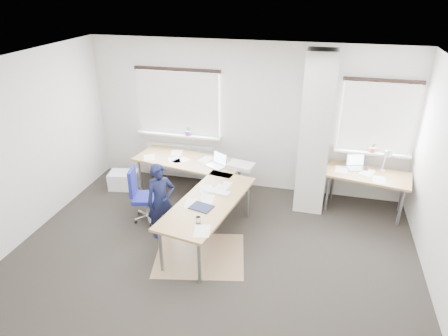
% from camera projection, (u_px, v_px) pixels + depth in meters
% --- Properties ---
extents(ground, '(6.00, 6.00, 0.00)m').
position_uv_depth(ground, '(210.00, 261.00, 5.87)').
color(ground, '#292621').
rests_on(ground, ground).
extents(room_shell, '(6.04, 5.04, 2.82)m').
position_uv_depth(room_shell, '(230.00, 141.00, 5.47)').
color(room_shell, silver).
rests_on(room_shell, ground).
extents(floor_mat, '(1.51, 1.35, 0.01)m').
position_uv_depth(floor_mat, '(200.00, 255.00, 5.99)').
color(floor_mat, '#977852').
rests_on(floor_mat, ground).
extents(white_crate, '(0.61, 0.48, 0.33)m').
position_uv_depth(white_crate, '(124.00, 180.00, 7.85)').
color(white_crate, white).
rests_on(white_crate, ground).
extents(desk_main, '(2.40, 2.98, 0.96)m').
position_uv_depth(desk_main, '(201.00, 181.00, 6.68)').
color(desk_main, olive).
rests_on(desk_main, ground).
extents(desk_side, '(1.50, 0.93, 1.22)m').
position_uv_depth(desk_side, '(368.00, 176.00, 6.86)').
color(desk_side, olive).
rests_on(desk_side, ground).
extents(task_chair, '(0.53, 0.52, 0.96)m').
position_uv_depth(task_chair, '(145.00, 206.00, 6.77)').
color(task_chair, navy).
rests_on(task_chair, ground).
extents(person, '(0.54, 0.51, 1.24)m').
position_uv_depth(person, '(161.00, 201.00, 6.20)').
color(person, black).
rests_on(person, ground).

